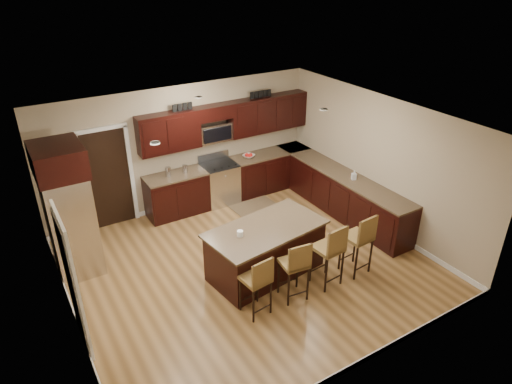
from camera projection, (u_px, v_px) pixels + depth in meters
floor at (249, 265)px, 8.28m from camera, size 6.00×6.00×0.00m
ceiling at (248, 123)px, 7.03m from camera, size 6.00×6.00×0.00m
wall_back at (183, 148)px, 9.74m from camera, size 6.00×0.00×6.00m
wall_left at (61, 254)px, 6.27m from camera, size 0.00×5.50×5.50m
wall_right at (379, 163)px, 9.04m from camera, size 0.00×5.50×5.50m
base_cabinets at (290, 188)px, 10.04m from camera, size 4.02×3.96×0.92m
upper_cabinets at (229, 120)px, 9.87m from camera, size 4.00×0.33×0.80m
range at (219, 183)px, 10.23m from camera, size 0.76×0.64×1.11m
microwave at (214, 132)px, 9.82m from camera, size 0.76×0.31×0.40m
doorway at (108, 179)px, 9.12m from camera, size 0.85×0.03×2.06m
pantry_door at (71, 284)px, 6.20m from camera, size 0.03×0.80×2.04m
letter_decor at (223, 100)px, 9.60m from camera, size 2.20×0.03×0.15m
island at (266, 252)px, 7.92m from camera, size 2.16×1.33×0.92m
stool_left at (258, 280)px, 6.86m from camera, size 0.44×0.44×1.06m
stool_mid at (296, 264)px, 7.17m from camera, size 0.45×0.45×1.09m
stool_right at (331, 249)px, 7.47m from camera, size 0.47×0.47×1.16m
refrigerator at (68, 209)px, 7.69m from camera, size 0.79×0.98×2.35m
floor_mat at (253, 205)px, 10.27m from camera, size 1.02×0.71×0.01m
fruit_bowl at (249, 156)px, 10.36m from camera, size 0.34×0.34×0.06m
soap_bottle at (354, 175)px, 9.31m from camera, size 0.12×0.12×0.20m
canister_tall at (168, 172)px, 9.44m from camera, size 0.12×0.12×0.20m
canister_short at (185, 169)px, 9.62m from camera, size 0.11×0.11×0.17m
island_jar at (240, 233)px, 7.44m from camera, size 0.10×0.10×0.10m
stool_extra at (361, 238)px, 7.77m from camera, size 0.47×0.47×1.16m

